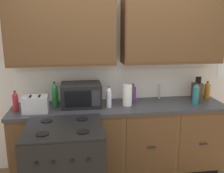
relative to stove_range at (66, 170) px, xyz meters
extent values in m
cube|color=white|center=(0.66, 0.96, 0.72)|extent=(3.81, 0.05, 2.38)
cube|color=white|center=(0.66, 0.93, 0.65)|extent=(2.61, 0.01, 0.40)
cube|color=brown|center=(-0.02, 0.76, 1.41)|extent=(1.25, 0.34, 0.91)
cube|color=brown|center=(-0.02, 0.59, 1.41)|extent=(1.23, 0.01, 0.85)
cube|color=brown|center=(1.34, 0.76, 1.41)|extent=(1.25, 0.34, 0.91)
cube|color=brown|center=(1.34, 0.59, 1.41)|extent=(1.23, 0.01, 0.85)
cube|color=black|center=(0.66, 0.66, -0.42)|extent=(2.56, 0.48, 0.10)
cube|color=brown|center=(0.66, 0.63, 0.02)|extent=(2.61, 0.60, 0.78)
cube|color=brown|center=(-0.32, 0.33, 0.02)|extent=(0.60, 0.01, 0.72)
cube|color=black|center=(-0.32, 0.31, 0.02)|extent=(0.10, 0.01, 0.01)
cube|color=brown|center=(0.33, 0.33, 0.02)|extent=(0.60, 0.01, 0.72)
cube|color=black|center=(0.33, 0.31, 0.02)|extent=(0.10, 0.01, 0.01)
cube|color=brown|center=(0.98, 0.33, 0.02)|extent=(0.60, 0.01, 0.72)
cube|color=black|center=(0.98, 0.31, 0.02)|extent=(0.10, 0.01, 0.01)
cube|color=brown|center=(1.64, 0.33, 0.02)|extent=(0.60, 0.01, 0.72)
cube|color=black|center=(1.64, 0.31, 0.02)|extent=(0.10, 0.01, 0.01)
cube|color=#333338|center=(0.66, 0.63, 0.43)|extent=(2.64, 0.63, 0.04)
cube|color=#A8AAAF|center=(1.23, 0.66, 0.44)|extent=(0.56, 0.38, 0.02)
cube|color=black|center=(0.00, 0.00, -0.01)|extent=(0.76, 0.66, 0.92)
cube|color=black|center=(0.00, 0.00, 0.46)|extent=(0.74, 0.65, 0.02)
cylinder|color=black|center=(-0.18, -0.16, 0.47)|extent=(0.12, 0.12, 0.01)
cylinder|color=black|center=(0.18, -0.16, 0.47)|extent=(0.12, 0.12, 0.01)
cylinder|color=black|center=(-0.18, 0.16, 0.47)|extent=(0.12, 0.12, 0.01)
cylinder|color=black|center=(0.18, 0.16, 0.47)|extent=(0.12, 0.12, 0.01)
cylinder|color=black|center=(-0.22, -0.34, 0.28)|extent=(0.03, 0.02, 0.03)
cylinder|color=black|center=(-0.08, -0.34, 0.28)|extent=(0.03, 0.02, 0.03)
cylinder|color=black|center=(0.08, -0.34, 0.28)|extent=(0.03, 0.02, 0.03)
cylinder|color=black|center=(0.22, -0.34, 0.28)|extent=(0.03, 0.02, 0.03)
cube|color=black|center=(0.19, 0.68, 0.59)|extent=(0.48, 0.36, 0.28)
cube|color=black|center=(0.15, 0.50, 0.59)|extent=(0.31, 0.01, 0.19)
cube|color=#28282D|center=(0.35, 0.50, 0.59)|extent=(0.10, 0.01, 0.19)
cube|color=#B7B7BC|center=(-0.34, 0.51, 0.55)|extent=(0.28, 0.18, 0.19)
cube|color=black|center=(-0.39, 0.51, 0.64)|extent=(0.02, 0.13, 0.01)
cube|color=black|center=(-0.29, 0.51, 0.64)|extent=(0.02, 0.13, 0.01)
cube|color=#52361E|center=(1.73, 0.75, 0.56)|extent=(0.11, 0.14, 0.22)
cylinder|color=black|center=(1.70, 0.74, 0.72)|extent=(0.02, 0.02, 0.09)
cylinder|color=black|center=(1.72, 0.74, 0.72)|extent=(0.02, 0.02, 0.09)
cylinder|color=black|center=(1.74, 0.74, 0.72)|extent=(0.02, 0.02, 0.09)
cylinder|color=black|center=(1.76, 0.74, 0.72)|extent=(0.02, 0.02, 0.09)
cylinder|color=#B2B5BA|center=(1.23, 0.84, 0.55)|extent=(0.02, 0.02, 0.20)
cylinder|color=white|center=(0.75, 0.62, 0.58)|extent=(0.12, 0.12, 0.26)
cylinder|color=silver|center=(0.51, 0.57, 0.56)|extent=(0.06, 0.06, 0.21)
cone|color=silver|center=(0.51, 0.57, 0.69)|extent=(0.06, 0.06, 0.05)
cylinder|color=black|center=(0.51, 0.57, 0.71)|extent=(0.02, 0.02, 0.02)
cylinder|color=#1E707A|center=(1.60, 0.54, 0.56)|extent=(0.08, 0.08, 0.22)
cone|color=#1E707A|center=(1.60, 0.54, 0.70)|extent=(0.07, 0.07, 0.06)
cylinder|color=black|center=(1.60, 0.54, 0.72)|extent=(0.03, 0.03, 0.02)
cylinder|color=#9E6619|center=(1.88, 0.77, 0.55)|extent=(0.08, 0.08, 0.19)
cone|color=#9E6619|center=(1.88, 0.77, 0.67)|extent=(0.07, 0.07, 0.05)
cylinder|color=black|center=(1.88, 0.77, 0.68)|extent=(0.03, 0.03, 0.02)
cylinder|color=#237A38|center=(-0.13, 0.71, 0.57)|extent=(0.07, 0.07, 0.24)
cone|color=#237A38|center=(-0.13, 0.71, 0.73)|extent=(0.06, 0.06, 0.06)
cylinder|color=black|center=(-0.13, 0.71, 0.75)|extent=(0.03, 0.03, 0.02)
cylinder|color=#663384|center=(0.86, 0.80, 0.55)|extent=(0.08, 0.08, 0.18)
cone|color=#663384|center=(0.86, 0.80, 0.66)|extent=(0.07, 0.07, 0.05)
cylinder|color=black|center=(0.86, 0.80, 0.68)|extent=(0.03, 0.03, 0.02)
cylinder|color=maroon|center=(-0.57, 0.59, 0.55)|extent=(0.06, 0.06, 0.19)
cone|color=maroon|center=(-0.57, 0.59, 0.67)|extent=(0.06, 0.06, 0.05)
cylinder|color=black|center=(-0.57, 0.59, 0.69)|extent=(0.02, 0.02, 0.02)
camera|label=1|loc=(0.15, -2.28, 1.40)|focal=40.00mm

